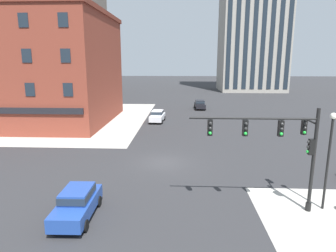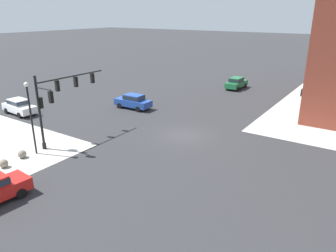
{
  "view_description": "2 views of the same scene",
  "coord_description": "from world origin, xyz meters",
  "px_view_note": "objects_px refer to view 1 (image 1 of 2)",
  "views": [
    {
      "loc": [
        1.56,
        -24.43,
        8.59
      ],
      "look_at": [
        0.16,
        4.35,
        2.32
      ],
      "focal_mm": 31.61,
      "sensor_mm": 36.0,
      "label": 1
    },
    {
      "loc": [
        23.67,
        14.07,
        10.73
      ],
      "look_at": [
        3.81,
        0.8,
        2.21
      ],
      "focal_mm": 34.25,
      "sensor_mm": 36.0,
      "label": 2
    }
  ],
  "objects_px": {
    "street_lamp_corner_near": "(329,151)",
    "traffic_signal_main": "(284,143)",
    "car_cross_westbound": "(77,202)",
    "car_main_northbound_far": "(157,116)",
    "car_main_northbound_near": "(200,104)"
  },
  "relations": [
    {
      "from": "car_main_northbound_far",
      "to": "car_cross_westbound",
      "type": "bearing_deg",
      "value": -94.65
    },
    {
      "from": "street_lamp_corner_near",
      "to": "car_main_northbound_near",
      "type": "relative_size",
      "value": 1.3
    },
    {
      "from": "car_cross_westbound",
      "to": "traffic_signal_main",
      "type": "bearing_deg",
      "value": 7.76
    },
    {
      "from": "traffic_signal_main",
      "to": "car_main_northbound_near",
      "type": "relative_size",
      "value": 1.62
    },
    {
      "from": "car_cross_westbound",
      "to": "street_lamp_corner_near",
      "type": "bearing_deg",
      "value": 6.76
    },
    {
      "from": "traffic_signal_main",
      "to": "car_main_northbound_far",
      "type": "xyz_separation_m",
      "value": [
        -9.41,
        25.68,
        -3.15
      ]
    },
    {
      "from": "car_main_northbound_far",
      "to": "street_lamp_corner_near",
      "type": "bearing_deg",
      "value": -64.81
    },
    {
      "from": "street_lamp_corner_near",
      "to": "car_main_northbound_near",
      "type": "height_order",
      "value": "street_lamp_corner_near"
    },
    {
      "from": "street_lamp_corner_near",
      "to": "traffic_signal_main",
      "type": "bearing_deg",
      "value": -177.74
    },
    {
      "from": "traffic_signal_main",
      "to": "street_lamp_corner_near",
      "type": "height_order",
      "value": "traffic_signal_main"
    },
    {
      "from": "traffic_signal_main",
      "to": "car_cross_westbound",
      "type": "relative_size",
      "value": 1.63
    },
    {
      "from": "car_main_northbound_far",
      "to": "car_cross_westbound",
      "type": "distance_m",
      "value": 27.36
    },
    {
      "from": "traffic_signal_main",
      "to": "street_lamp_corner_near",
      "type": "relative_size",
      "value": 1.24
    },
    {
      "from": "traffic_signal_main",
      "to": "car_main_northbound_near",
      "type": "xyz_separation_m",
      "value": [
        -2.56,
        37.87,
        -3.15
      ]
    },
    {
      "from": "street_lamp_corner_near",
      "to": "car_cross_westbound",
      "type": "bearing_deg",
      "value": -173.24
    }
  ]
}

